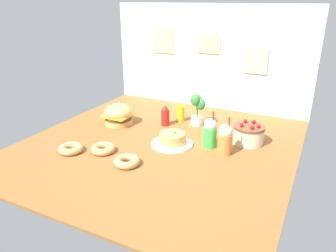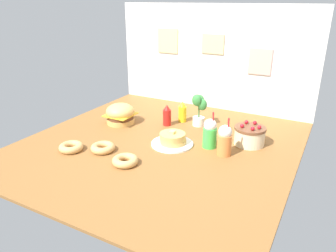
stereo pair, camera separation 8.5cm
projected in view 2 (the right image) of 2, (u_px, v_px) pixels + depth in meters
ground_plane at (159, 145)px, 2.56m from camera, size 2.06×2.14×0.02m
back_wall at (212, 58)px, 3.24m from camera, size 2.06×0.04×1.03m
burger at (120, 114)px, 2.95m from camera, size 0.26×0.26×0.19m
pancake_stack at (173, 140)px, 2.52m from camera, size 0.33×0.33×0.12m
layer_cake at (250, 135)px, 2.52m from camera, size 0.24×0.24×0.18m
ketchup_bottle at (167, 116)px, 2.90m from camera, size 0.07×0.07×0.19m
mustard_bottle at (182, 112)px, 2.98m from camera, size 0.07×0.07×0.19m
cream_soda_cup at (210, 133)px, 2.46m from camera, size 0.11×0.11×0.29m
orange_float_cup at (225, 140)px, 2.34m from camera, size 0.11×0.11×0.29m
donut_pink_glaze at (71, 147)px, 2.43m from camera, size 0.18×0.18×0.05m
donut_chocolate at (103, 147)px, 2.42m from camera, size 0.18×0.18×0.05m
donut_vanilla at (125, 160)px, 2.23m from camera, size 0.18×0.18×0.05m
potted_plant at (199, 109)px, 2.86m from camera, size 0.13×0.12×0.30m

